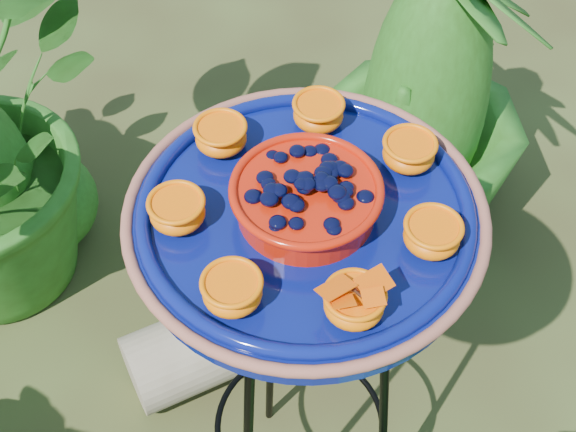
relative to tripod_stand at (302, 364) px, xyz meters
name	(u,v)px	position (x,y,z in m)	size (l,w,h in m)	color
tripod_stand	(302,364)	(0.00, 0.00, 0.00)	(0.38, 0.38, 0.87)	black
feeder_dish	(306,213)	(0.00, 0.00, 0.38)	(0.53, 0.53, 0.10)	#081161
driftwood_log	(245,329)	(-0.07, 0.35, -0.44)	(0.18, 0.18, 0.55)	tan
shrub_back_right	(426,93)	(0.41, 0.69, -0.08)	(0.51, 0.51, 0.90)	#234E14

